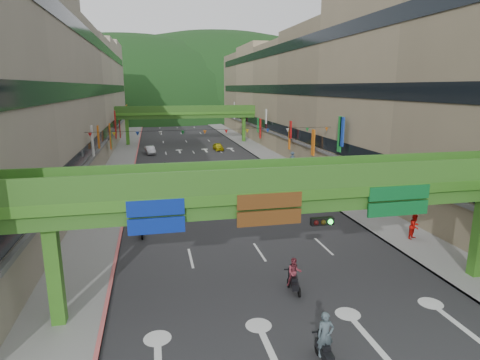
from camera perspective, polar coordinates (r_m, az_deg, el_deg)
road_slab at (r=62.87m, az=-6.25°, el=3.37°), size 18.00×140.00×0.02m
sidewalk_left at (r=62.68m, az=-16.31°, el=2.95°), size 4.00×140.00×0.15m
sidewalk_right at (r=64.92m, az=3.46°, el=3.79°), size 4.00×140.00×0.15m
curb_left at (r=62.57m, az=-14.57°, el=3.05°), size 0.20×140.00×0.18m
curb_right at (r=64.43m, az=1.83°, el=3.75°), size 0.20×140.00×0.18m
building_row_left at (r=62.89m, az=-24.22°, el=10.98°), size 12.80×95.00×19.00m
building_row_right at (r=66.68m, az=10.30°, el=11.95°), size 12.80×95.00×19.00m
overpass_near at (r=19.32m, az=10.78°, el=-3.23°), size 28.00×12.27×7.10m
overpass_far at (r=77.08m, az=-7.58°, el=9.16°), size 28.00×2.20×7.10m
hill_left at (r=172.17m, az=-15.34°, el=9.13°), size 168.00×140.00×112.00m
hill_right at (r=194.49m, az=-3.04°, el=9.98°), size 208.00×176.00×128.00m
bunting_string at (r=42.39m, az=-3.49°, el=6.85°), size 26.00×0.36×0.47m
scooter_rider_near at (r=16.97m, az=12.00°, el=-21.37°), size 0.70×1.60×2.18m
scooter_rider_mid at (r=21.71m, az=7.71°, el=-13.24°), size 0.86×1.59×1.91m
scooter_rider_left at (r=29.73m, az=-13.70°, el=-6.23°), size 0.91×1.60×1.85m
scooter_rider_far at (r=47.99m, az=-10.56°, el=1.44°), size 0.94×1.57×2.06m
parked_scooter_row at (r=43.60m, az=7.14°, el=-0.31°), size 1.60×7.15×1.08m
car_silver at (r=66.23m, az=-12.67°, el=4.17°), size 1.92×4.03×1.28m
car_yellow at (r=68.64m, az=-3.13°, el=4.75°), size 1.58×3.64×1.22m
pedestrian_red at (r=30.77m, az=23.55°, el=-6.33°), size 1.09×1.01×1.80m
pedestrian_dark at (r=40.09m, az=12.04°, el=-1.16°), size 1.10×0.93×1.77m
pedestrian_blue at (r=55.76m, az=7.45°, el=2.98°), size 0.87×0.62×1.74m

